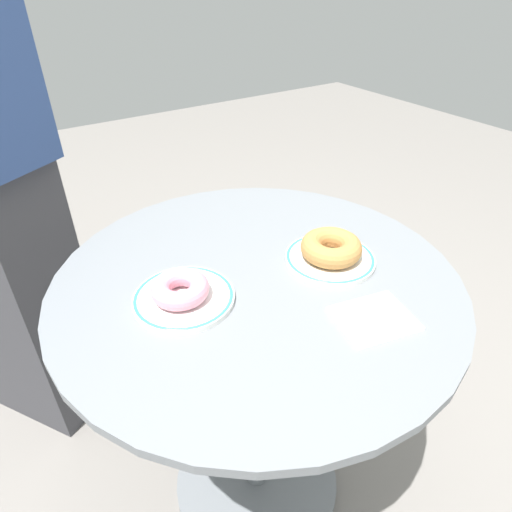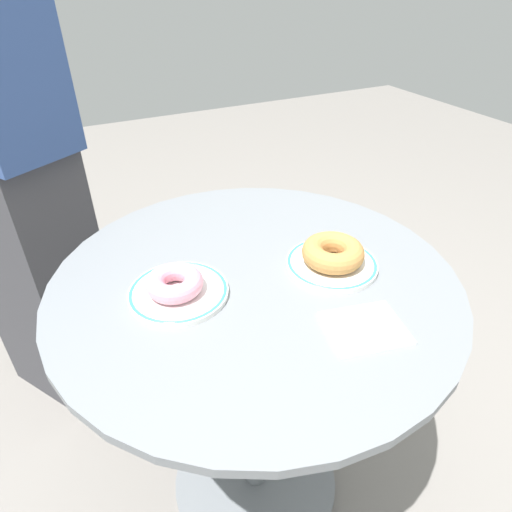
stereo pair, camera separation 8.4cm
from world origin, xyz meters
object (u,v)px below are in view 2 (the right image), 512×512
(plate_left, at_px, (179,292))
(donut_old_fashioned, at_px, (333,252))
(cafe_table, at_px, (255,365))
(paper_napkin, at_px, (365,328))
(donut_pink_frosted, at_px, (175,283))
(plate_right, at_px, (332,264))

(plate_left, bearing_deg, donut_old_fashioned, -9.65)
(cafe_table, bearing_deg, paper_napkin, -65.92)
(plate_left, relative_size, donut_old_fashioned, 1.49)
(cafe_table, relative_size, donut_old_fashioned, 6.42)
(cafe_table, distance_m, donut_pink_frosted, 0.31)
(plate_left, distance_m, paper_napkin, 0.33)
(cafe_table, height_order, donut_pink_frosted, donut_pink_frosted)
(plate_right, height_order, donut_old_fashioned, donut_old_fashioned)
(donut_pink_frosted, xyz_separation_m, paper_napkin, (0.25, -0.22, -0.03))
(donut_pink_frosted, bearing_deg, donut_old_fashioned, -9.40)
(donut_pink_frosted, xyz_separation_m, donut_old_fashioned, (0.30, -0.05, 0.00))
(plate_left, height_order, donut_old_fashioned, donut_old_fashioned)
(plate_left, bearing_deg, plate_right, -9.65)
(plate_right, distance_m, donut_pink_frosted, 0.30)
(cafe_table, distance_m, plate_left, 0.29)
(plate_right, xyz_separation_m, paper_napkin, (-0.05, -0.17, -0.00))
(cafe_table, xyz_separation_m, donut_old_fashioned, (0.15, -0.04, 0.28))
(plate_right, bearing_deg, donut_old_fashioned, 0.00)
(donut_old_fashioned, height_order, paper_napkin, donut_old_fashioned)
(donut_old_fashioned, relative_size, paper_napkin, 0.96)
(cafe_table, distance_m, plate_right, 0.29)
(donut_old_fashioned, bearing_deg, paper_napkin, -107.34)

